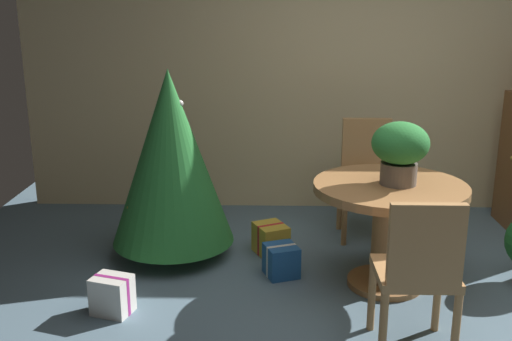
{
  "coord_description": "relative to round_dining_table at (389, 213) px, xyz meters",
  "views": [
    {
      "loc": [
        -0.77,
        -3.21,
        1.84
      ],
      "look_at": [
        -0.85,
        0.27,
        0.87
      ],
      "focal_mm": 41.81,
      "sensor_mm": 36.0,
      "label": 1
    }
  ],
  "objects": [
    {
      "name": "gift_box_gold",
      "position": [
        -0.77,
        0.51,
        -0.4
      ],
      "size": [
        0.3,
        0.32,
        0.23
      ],
      "color": "gold",
      "rests_on": "ground_plane"
    },
    {
      "name": "flower_vase",
      "position": [
        0.05,
        -0.0,
        0.44
      ],
      "size": [
        0.37,
        0.37,
        0.41
      ],
      "color": "#665B51",
      "rests_on": "round_dining_table"
    },
    {
      "name": "back_wall_panel",
      "position": [
        -0.01,
        1.69,
        0.78
      ],
      "size": [
        6.0,
        0.1,
        2.6
      ],
      "primitive_type": "cube",
      "color": "beige",
      "rests_on": "ground_plane"
    },
    {
      "name": "ground_plane",
      "position": [
        -0.01,
        -0.51,
        -0.52
      ],
      "size": [
        6.6,
        6.6,
        0.0
      ],
      "primitive_type": "plane",
      "color": "slate"
    },
    {
      "name": "wooden_chair_far",
      "position": [
        0.0,
        0.94,
        0.03
      ],
      "size": [
        0.44,
        0.39,
        0.96
      ],
      "color": "#B27F4C",
      "rests_on": "ground_plane"
    },
    {
      "name": "wooden_chair_near",
      "position": [
        0.0,
        -0.83,
        -0.02
      ],
      "size": [
        0.42,
        0.4,
        0.9
      ],
      "color": "#B27F4C",
      "rests_on": "ground_plane"
    },
    {
      "name": "round_dining_table",
      "position": [
        0.0,
        0.0,
        0.0
      ],
      "size": [
        1.0,
        1.0,
        0.72
      ],
      "color": "#9E6B3D",
      "rests_on": "ground_plane"
    },
    {
      "name": "gift_box_cream",
      "position": [
        -1.75,
        -0.42,
        -0.4
      ],
      "size": [
        0.27,
        0.24,
        0.24
      ],
      "color": "silver",
      "rests_on": "ground_plane"
    },
    {
      "name": "holiday_tree",
      "position": [
        -1.51,
        0.46,
        0.25
      ],
      "size": [
        0.9,
        0.9,
        1.41
      ],
      "color": "brown",
      "rests_on": "ground_plane"
    },
    {
      "name": "gift_box_blue",
      "position": [
        -0.7,
        0.13,
        -0.41
      ],
      "size": [
        0.27,
        0.28,
        0.22
      ],
      "color": "#1E569E",
      "rests_on": "ground_plane"
    }
  ]
}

